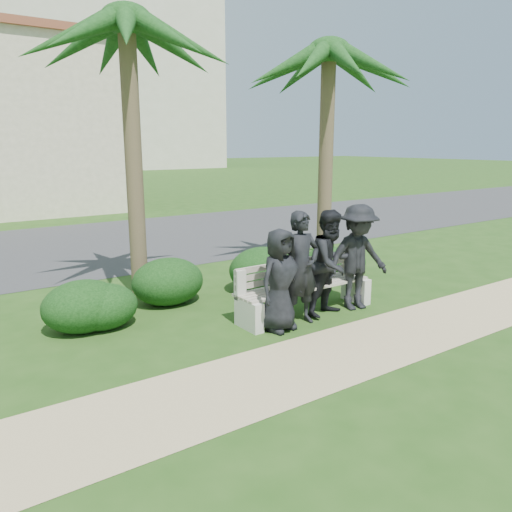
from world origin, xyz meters
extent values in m
plane|color=#214513|center=(0.00, 0.00, 0.00)|extent=(160.00, 160.00, 0.00)
cube|color=tan|center=(0.00, -1.80, 0.00)|extent=(30.00, 1.60, 0.01)
cube|color=#2D2D30|center=(0.00, 8.00, 0.00)|extent=(160.00, 8.00, 0.01)
cube|color=#C1B790|center=(-1.00, 18.00, 3.50)|extent=(8.00, 8.00, 7.00)
cube|color=brown|center=(-1.00, 18.00, 7.15)|extent=(8.40, 8.40, 0.30)
cube|color=beige|center=(14.00, 55.00, 10.00)|extent=(26.00, 18.00, 20.00)
cube|color=gray|center=(0.54, -0.24, 0.49)|extent=(2.61, 0.64, 0.04)
cube|color=gray|center=(0.54, 0.02, 0.76)|extent=(2.60, 0.09, 0.30)
cube|color=beige|center=(-0.67, -0.24, 0.24)|extent=(0.18, 0.60, 0.48)
cube|color=beige|center=(1.76, -0.24, 0.24)|extent=(0.18, 0.60, 0.48)
imported|color=black|center=(-0.29, -0.57, 0.82)|extent=(0.88, 0.65, 1.63)
imported|color=black|center=(0.18, -0.52, 0.93)|extent=(0.68, 0.45, 1.86)
imported|color=black|center=(0.88, -0.47, 0.91)|extent=(1.01, 0.86, 1.82)
imported|color=black|center=(1.47, -0.50, 0.94)|extent=(1.31, 0.90, 1.87)
ellipsoid|color=black|center=(-2.85, 1.18, 0.42)|extent=(1.28, 1.05, 0.83)
ellipsoid|color=black|center=(-2.57, 1.11, 0.37)|extent=(1.14, 0.94, 0.74)
ellipsoid|color=black|center=(-1.17, 1.68, 0.44)|extent=(1.34, 1.11, 0.88)
ellipsoid|color=black|center=(0.75, 1.38, 0.45)|extent=(1.39, 1.15, 0.91)
ellipsoid|color=black|center=(2.58, 1.47, 0.35)|extent=(1.06, 0.88, 0.69)
ellipsoid|color=black|center=(2.88, 1.23, 0.34)|extent=(1.04, 0.86, 0.68)
cylinder|color=brown|center=(-1.37, 2.54, 2.52)|extent=(0.32, 0.32, 5.03)
cylinder|color=brown|center=(2.83, 1.88, 2.41)|extent=(0.32, 0.32, 4.83)
camera|label=1|loc=(-4.84, -6.53, 2.90)|focal=35.00mm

